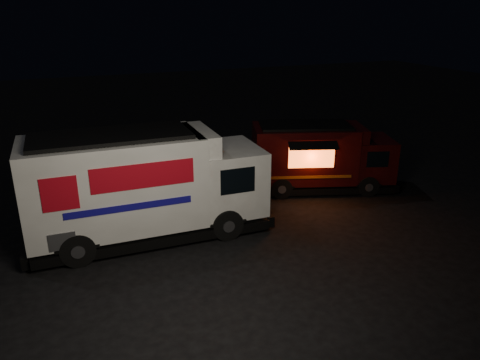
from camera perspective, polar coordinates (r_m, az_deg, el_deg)
ground at (r=13.70m, az=-4.49°, el=-9.36°), size 80.00×80.00×0.00m
white_truck at (r=14.50m, az=-11.07°, el=-0.56°), size 7.52×2.71×3.38m
red_truck at (r=18.43m, az=10.01°, el=2.81°), size 6.00×3.79×2.62m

